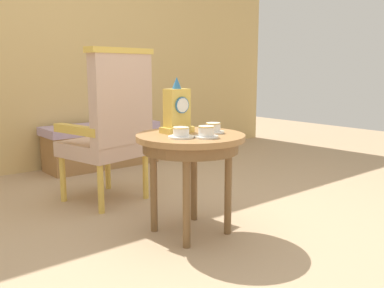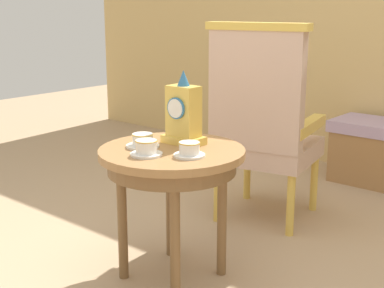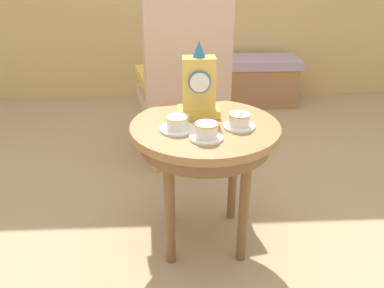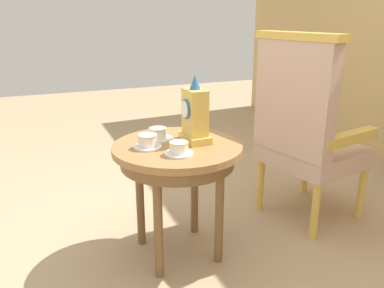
% 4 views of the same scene
% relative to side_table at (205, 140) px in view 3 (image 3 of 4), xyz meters
% --- Properties ---
extents(ground_plane, '(10.00, 10.00, 0.00)m').
position_rel_side_table_xyz_m(ground_plane, '(0.04, 0.01, -0.54)').
color(ground_plane, tan).
extents(side_table, '(0.65, 0.65, 0.61)m').
position_rel_side_table_xyz_m(side_table, '(0.00, 0.00, 0.00)').
color(side_table, '#9E7042').
rests_on(side_table, ground).
extents(teacup_left, '(0.15, 0.15, 0.06)m').
position_rel_side_table_xyz_m(teacup_left, '(-0.12, -0.06, 0.11)').
color(teacup_left, white).
rests_on(teacup_left, side_table).
extents(teacup_right, '(0.14, 0.14, 0.07)m').
position_rel_side_table_xyz_m(teacup_right, '(-0.01, -0.15, 0.11)').
color(teacup_right, white).
rests_on(teacup_right, side_table).
extents(teacup_center, '(0.13, 0.13, 0.06)m').
position_rel_side_table_xyz_m(teacup_center, '(0.14, -0.05, 0.11)').
color(teacup_center, white).
rests_on(teacup_center, side_table).
extents(mantel_clock, '(0.19, 0.11, 0.34)m').
position_rel_side_table_xyz_m(mantel_clock, '(-0.02, 0.10, 0.21)').
color(mantel_clock, gold).
rests_on(mantel_clock, side_table).
extents(armchair, '(0.64, 0.63, 1.14)m').
position_rel_side_table_xyz_m(armchair, '(-0.07, 0.83, 0.06)').
color(armchair, '#CCA893').
rests_on(armchair, ground).
extents(window_bench, '(1.18, 0.40, 0.44)m').
position_rel_side_table_xyz_m(window_bench, '(0.44, 1.96, -0.31)').
color(window_bench, '#B299B7').
rests_on(window_bench, ground).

